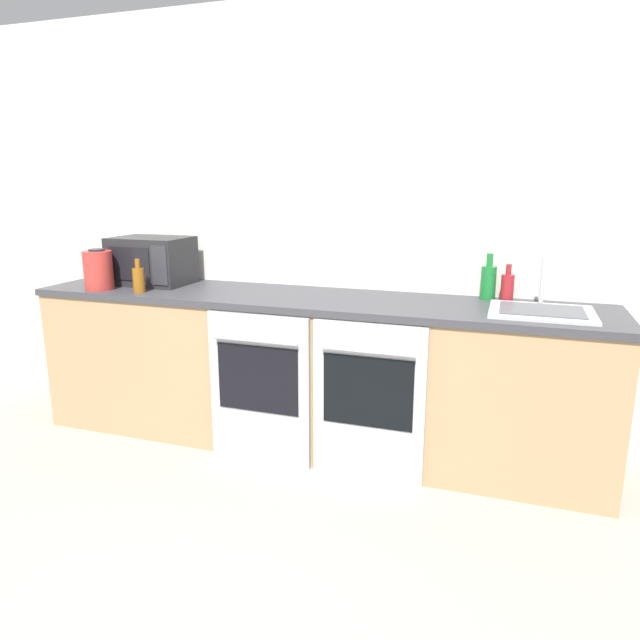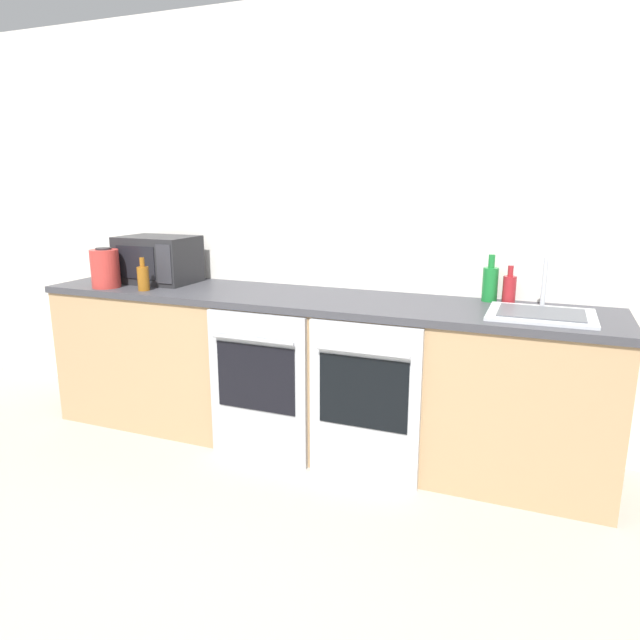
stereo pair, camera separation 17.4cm
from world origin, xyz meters
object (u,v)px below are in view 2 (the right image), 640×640
bottle_red (509,289)px  bottle_green (490,283)px  kettle (105,268)px  oven_right (364,403)px  bottle_amber (143,278)px  microwave (158,259)px  sink (541,313)px  oven_left (257,387)px

bottle_red → bottle_green: bottle_green is taller
kettle → oven_right: bearing=-4.2°
oven_right → bottle_amber: 1.56m
kettle → microwave: bearing=55.3°
bottle_red → sink: size_ratio=0.41×
oven_right → sink: bearing=20.4°
microwave → bottle_amber: bearing=-71.2°
oven_left → bottle_green: (1.15, 0.58, 0.57)m
oven_right → sink: sink is taller
oven_right → bottle_red: (0.64, 0.56, 0.55)m
bottle_red → bottle_green: (-0.10, 0.02, 0.02)m
microwave → bottle_green: 2.09m
microwave → sink: microwave is taller
oven_left → bottle_green: bearing=26.7°
bottle_green → bottle_red: bearing=-10.1°
oven_right → bottle_amber: bottle_amber is taller
microwave → bottle_green: size_ratio=1.86×
bottle_amber → kettle: (-0.29, 0.00, 0.04)m
sink → oven_left: bearing=-168.1°
bottle_red → kettle: kettle is taller
microwave → bottle_red: (2.18, 0.16, -0.07)m
bottle_red → kettle: size_ratio=0.83×
oven_left → microwave: microwave is taller
oven_left → oven_right: 0.62m
bottle_amber → bottle_red: 2.13m
microwave → kettle: (-0.19, -0.28, -0.03)m
oven_left → bottle_green: 1.41m
oven_left → bottle_red: bottle_red is taller
microwave → bottle_green: bearing=4.8°
bottle_green → sink: bearing=-45.1°
bottle_amber → bottle_green: (1.99, 0.45, 0.02)m
oven_left → oven_right: size_ratio=1.00×
oven_left → bottle_red: 1.48m
oven_left → bottle_red: (1.26, 0.56, 0.55)m
bottle_red → oven_left: bearing=-155.9°
oven_right → bottle_red: size_ratio=4.16×
bottle_red → microwave: bearing=-175.9°
kettle → bottle_green: bearing=11.3°
oven_left → oven_right: bearing=0.0°
bottle_red → bottle_amber: bearing=-168.2°
microwave → sink: 2.36m
bottle_green → oven_left: bearing=-153.3°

